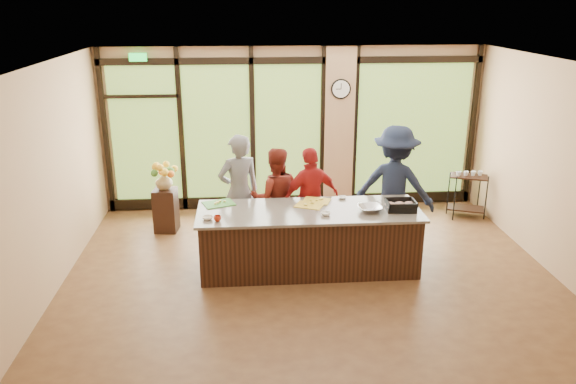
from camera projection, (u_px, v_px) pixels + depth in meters
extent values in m
plane|color=#50301C|center=(311.00, 277.00, 8.04)|extent=(7.00, 7.00, 0.00)
plane|color=silver|center=(314.00, 64.00, 7.07)|extent=(7.00, 7.00, 0.00)
plane|color=tan|center=(293.00, 129.00, 10.38)|extent=(7.00, 0.00, 7.00)
plane|color=tan|center=(45.00, 184.00, 7.30)|extent=(0.00, 6.00, 6.00)
plane|color=tan|center=(561.00, 172.00, 7.81)|extent=(0.00, 6.00, 6.00)
cube|color=tan|center=(339.00, 129.00, 10.39)|extent=(0.55, 0.12, 3.00)
cube|color=black|center=(294.00, 60.00, 9.93)|extent=(6.90, 0.08, 0.12)
cube|color=black|center=(293.00, 200.00, 10.79)|extent=(6.90, 0.08, 0.20)
cube|color=#19D83F|center=(138.00, 57.00, 9.66)|extent=(0.30, 0.04, 0.14)
cube|color=#436E26|center=(145.00, 135.00, 10.18)|extent=(1.20, 0.02, 2.50)
cube|color=#436E26|center=(217.00, 133.00, 10.27)|extent=(1.20, 0.02, 2.50)
cube|color=#436E26|center=(288.00, 132.00, 10.37)|extent=(1.20, 0.02, 2.50)
cube|color=#436E26|center=(412.00, 130.00, 10.54)|extent=(2.10, 0.02, 2.50)
cube|color=black|center=(105.00, 133.00, 10.09)|extent=(0.08, 0.08, 3.00)
cube|color=black|center=(181.00, 132.00, 10.19)|extent=(0.08, 0.08, 3.00)
cube|color=black|center=(253.00, 130.00, 10.28)|extent=(0.08, 0.08, 3.00)
cube|color=black|center=(323.00, 129.00, 10.38)|extent=(0.08, 0.08, 3.00)
cube|color=black|center=(355.00, 129.00, 10.42)|extent=(0.08, 0.08, 3.00)
cube|color=black|center=(472.00, 127.00, 10.59)|extent=(0.08, 0.08, 3.00)
cube|color=black|center=(309.00, 241.00, 8.18)|extent=(3.10, 1.00, 0.88)
cube|color=gray|center=(309.00, 211.00, 8.03)|extent=(3.20, 1.10, 0.04)
cylinder|color=black|center=(341.00, 89.00, 10.08)|extent=(0.36, 0.04, 0.36)
cylinder|color=white|center=(341.00, 89.00, 10.07)|extent=(0.31, 0.01, 0.31)
cube|color=black|center=(341.00, 86.00, 10.04)|extent=(0.01, 0.00, 0.11)
cube|color=black|center=(338.00, 89.00, 10.06)|extent=(0.09, 0.00, 0.01)
imported|color=slate|center=(239.00, 192.00, 8.77)|extent=(0.78, 0.64, 1.85)
imported|color=maroon|center=(275.00, 198.00, 8.84)|extent=(0.82, 0.66, 1.62)
imported|color=maroon|center=(311.00, 199.00, 8.77)|extent=(1.04, 0.72, 1.64)
imported|color=#161D31|center=(395.00, 186.00, 8.86)|extent=(1.45, 1.19, 1.95)
cube|color=black|center=(401.00, 208.00, 8.01)|extent=(0.43, 0.35, 0.07)
imported|color=silver|center=(370.00, 209.00, 7.96)|extent=(0.37, 0.37, 0.08)
cube|color=#439135|center=(219.00, 204.00, 8.26)|extent=(0.52, 0.45, 0.01)
cube|color=gold|center=(309.00, 205.00, 8.19)|extent=(0.48, 0.43, 0.01)
cube|color=gold|center=(317.00, 201.00, 8.38)|extent=(0.47, 0.41, 0.01)
imported|color=white|center=(208.00, 218.00, 7.67)|extent=(0.18, 0.18, 0.05)
imported|color=white|center=(326.00, 214.00, 7.82)|extent=(0.17, 0.17, 0.04)
imported|color=white|center=(342.00, 198.00, 8.48)|extent=(0.13, 0.13, 0.03)
imported|color=#A62810|center=(217.00, 218.00, 7.61)|extent=(0.13, 0.13, 0.08)
cube|color=black|center=(166.00, 210.00, 9.56)|extent=(0.41, 0.41, 0.75)
imported|color=#927D50|center=(164.00, 181.00, 9.39)|extent=(0.32, 0.32, 0.30)
cube|color=black|center=(466.00, 208.00, 10.25)|extent=(0.72, 0.57, 0.03)
cube|color=black|center=(469.00, 176.00, 10.05)|extent=(0.72, 0.57, 0.03)
cylinder|color=black|center=(455.00, 199.00, 9.99)|extent=(0.02, 0.02, 0.81)
cylinder|color=black|center=(486.00, 198.00, 10.04)|extent=(0.02, 0.02, 0.81)
cylinder|color=black|center=(448.00, 193.00, 10.30)|extent=(0.02, 0.02, 0.81)
cylinder|color=black|center=(479.00, 192.00, 10.34)|extent=(0.02, 0.02, 0.81)
imported|color=silver|center=(459.00, 174.00, 10.02)|extent=(0.12, 0.12, 0.08)
imported|color=silver|center=(466.00, 174.00, 10.03)|extent=(0.12, 0.12, 0.08)
imported|color=silver|center=(473.00, 173.00, 10.04)|extent=(0.12, 0.12, 0.08)
imported|color=silver|center=(480.00, 173.00, 10.05)|extent=(0.12, 0.12, 0.08)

